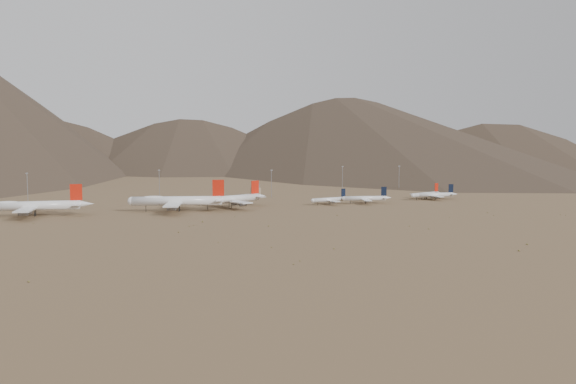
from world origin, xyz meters
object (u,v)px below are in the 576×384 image
object	(u,v)px
widebody_west	(33,206)
widebody_east	(229,199)
narrowbody_a	(330,200)
widebody_centre	(178,201)
control_tower	(256,190)
narrowbody_b	(366,198)

from	to	relation	value
widebody_west	widebody_east	size ratio (longest dim) A/B	1.15
narrowbody_a	widebody_west	bearing A→B (deg)	168.95
widebody_west	narrowbody_a	size ratio (longest dim) A/B	1.98
widebody_centre	control_tower	distance (m)	127.13
widebody_west	narrowbody_b	size ratio (longest dim) A/B	1.78
widebody_west	widebody_centre	bearing A→B (deg)	4.27
widebody_centre	control_tower	size ratio (longest dim) A/B	6.42
narrowbody_b	narrowbody_a	bearing A→B (deg)	-176.60
widebody_east	narrowbody_a	xyz separation A→B (m)	(84.01, -5.28, -2.90)
widebody_west	widebody_east	bearing A→B (deg)	8.83
widebody_east	control_tower	xyz separation A→B (m)	(47.05, 83.21, -1.64)
widebody_east	control_tower	world-z (taller)	widebody_east
widebody_centre	widebody_east	world-z (taller)	widebody_centre
narrowbody_a	control_tower	world-z (taller)	narrowbody_a
control_tower	widebody_west	bearing A→B (deg)	-155.75
widebody_west	widebody_east	xyz separation A→B (m)	(139.78, 0.96, -0.70)
control_tower	narrowbody_a	bearing A→B (deg)	-67.34
widebody_west	widebody_centre	size ratio (longest dim) A/B	0.97
widebody_west	narrowbody_a	world-z (taller)	widebody_west
widebody_east	narrowbody_a	bearing A→B (deg)	-24.77
narrowbody_a	narrowbody_b	size ratio (longest dim) A/B	0.90
narrowbody_b	control_tower	world-z (taller)	narrowbody_b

